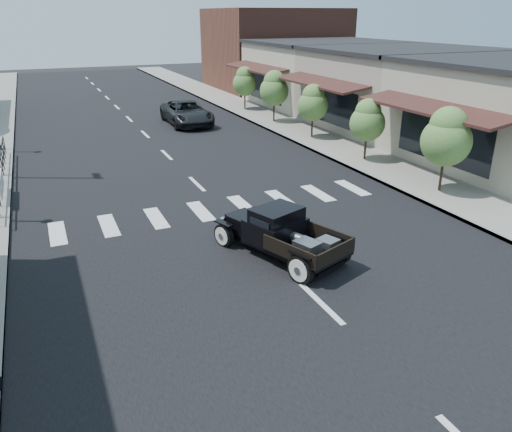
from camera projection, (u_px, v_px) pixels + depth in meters
name	position (u px, v px, depth m)	size (l,w,h in m)	color
ground	(269.00, 254.00, 14.65)	(120.00, 120.00, 0.00)	black
road	(153.00, 142.00, 27.37)	(14.00, 80.00, 0.02)	black
road_markings	(177.00, 166.00, 23.13)	(12.00, 60.00, 0.06)	silver
sidewalk_right	(291.00, 128.00, 30.52)	(3.00, 80.00, 0.15)	gray
storefront_mid	(401.00, 90.00, 30.42)	(10.00, 9.00, 4.50)	#A19687
storefront_far	(325.00, 74.00, 38.06)	(10.00, 9.00, 4.50)	beige
far_building_right	(274.00, 49.00, 46.26)	(11.00, 10.00, 7.00)	brown
railing	(1.00, 171.00, 20.17)	(0.08, 10.00, 1.00)	black
banner	(3.00, 190.00, 18.58)	(0.04, 2.20, 0.60)	silver
small_tree_a	(445.00, 151.00, 18.85)	(1.88, 1.88, 3.13)	#4F7837
small_tree_b	(367.00, 131.00, 23.14)	(1.64, 1.64, 2.73)	#4F7837
small_tree_c	(313.00, 112.00, 27.40)	(1.67, 1.67, 2.78)	#4F7837
small_tree_d	(274.00, 97.00, 31.51)	(1.82, 1.82, 3.04)	#4F7837
small_tree_e	(245.00, 89.00, 35.66)	(1.71, 1.71, 2.85)	#4F7837
hotrod_pickup	(281.00, 233.00, 14.27)	(1.96, 4.21, 1.46)	black
second_car	(187.00, 113.00, 31.48)	(2.43, 5.27, 1.47)	black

